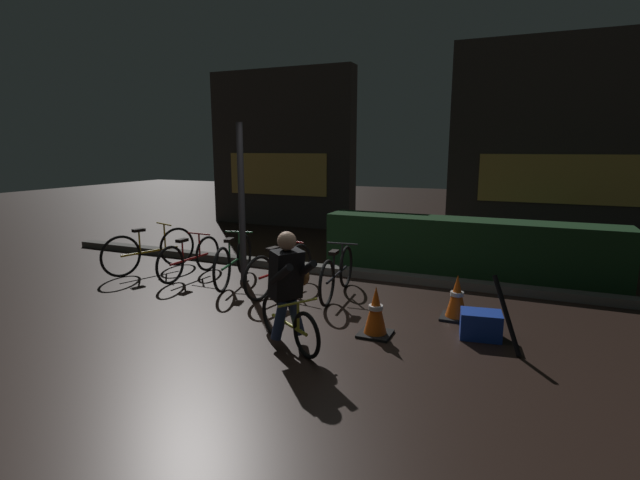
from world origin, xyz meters
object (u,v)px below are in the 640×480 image
object	(u,v)px
parked_bike_leftmost	(150,250)
parked_bike_left_mid	(190,258)
street_post	(242,204)
closed_umbrella	(507,315)
parked_bike_center_right	(280,270)
cyclist	(289,289)
traffic_cone_far	(457,298)
blue_crate	(481,325)
parked_bike_right_mid	(337,273)
parked_bike_center_left	(234,261)
traffic_cone_near	(376,312)

from	to	relation	value
parked_bike_leftmost	parked_bike_left_mid	size ratio (longest dim) A/B	1.10
parked_bike_leftmost	parked_bike_left_mid	xyz separation A→B (m)	(0.87, -0.05, -0.04)
street_post	closed_umbrella	xyz separation A→B (m)	(3.93, -1.15, -0.85)
parked_bike_center_right	parked_bike_left_mid	bearing A→B (deg)	94.86
parked_bike_left_mid	cyclist	world-z (taller)	cyclist
traffic_cone_far	blue_crate	world-z (taller)	traffic_cone_far
parked_bike_center_right	traffic_cone_far	bearing A→B (deg)	-82.84
parked_bike_right_mid	traffic_cone_far	size ratio (longest dim) A/B	2.82
parked_bike_center_right	closed_umbrella	bearing A→B (deg)	-95.94
blue_crate	closed_umbrella	xyz separation A→B (m)	(0.26, -0.25, 0.24)
parked_bike_center_right	blue_crate	world-z (taller)	parked_bike_center_right
street_post	parked_bike_center_right	world-z (taller)	street_post
parked_bike_left_mid	cyclist	xyz separation A→B (m)	(2.74, -1.78, 0.31)
parked_bike_left_mid	traffic_cone_far	size ratio (longest dim) A/B	2.70
parked_bike_center_left	cyclist	bearing A→B (deg)	-147.25
parked_bike_leftmost	parked_bike_left_mid	world-z (taller)	parked_bike_leftmost
parked_bike_right_mid	traffic_cone_far	world-z (taller)	parked_bike_right_mid
parked_bike_center_right	parked_bike_right_mid	xyz separation A→B (m)	(0.83, 0.16, -0.00)
parked_bike_left_mid	traffic_cone_near	world-z (taller)	parked_bike_left_mid
parked_bike_center_left	closed_umbrella	bearing A→B (deg)	-118.10
blue_crate	street_post	bearing A→B (deg)	166.21
traffic_cone_far	parked_bike_center_right	bearing A→B (deg)	177.52
parked_bike_leftmost	parked_bike_center_left	world-z (taller)	parked_bike_leftmost
parked_bike_left_mid	parked_bike_center_right	size ratio (longest dim) A/B	0.96
parked_bike_center_right	closed_umbrella	world-z (taller)	closed_umbrella
street_post	blue_crate	xyz separation A→B (m)	(3.67, -0.90, -1.09)
parked_bike_leftmost	parked_bike_center_right	world-z (taller)	parked_bike_leftmost
parked_bike_center_left	parked_bike_right_mid	xyz separation A→B (m)	(1.74, 0.00, -0.02)
parked_bike_right_mid	cyclist	bearing A→B (deg)	-179.63
street_post	parked_bike_leftmost	distance (m)	2.02
parked_bike_center_right	parked_bike_right_mid	size ratio (longest dim) A/B	1.00
traffic_cone_far	traffic_cone_near	bearing A→B (deg)	-130.11
parked_bike_left_mid	closed_umbrella	world-z (taller)	closed_umbrella
parked_bike_center_left	traffic_cone_far	world-z (taller)	parked_bike_center_left
parked_bike_center_right	parked_bike_center_left	bearing A→B (deg)	89.70
traffic_cone_far	closed_umbrella	xyz separation A→B (m)	(0.60, -0.76, 0.12)
street_post	parked_bike_right_mid	bearing A→B (deg)	-4.12
parked_bike_center_left	parked_bike_right_mid	world-z (taller)	parked_bike_center_left
street_post	traffic_cone_far	xyz separation A→B (m)	(3.33, -0.39, -0.97)
parked_bike_left_mid	traffic_cone_near	distance (m)	3.70
parked_bike_leftmost	parked_bike_center_right	distance (m)	2.63
parked_bike_center_left	parked_bike_center_right	distance (m)	0.92
blue_crate	cyclist	distance (m)	2.18
traffic_cone_near	traffic_cone_far	bearing A→B (deg)	49.89
parked_bike_left_mid	traffic_cone_near	size ratio (longest dim) A/B	2.63
parked_bike_center_left	traffic_cone_far	xyz separation A→B (m)	(3.43, -0.27, -0.08)
street_post	cyclist	world-z (taller)	street_post
street_post	parked_bike_left_mid	distance (m)	1.32
parked_bike_leftmost	closed_umbrella	distance (m)	5.85
street_post	parked_bike_leftmost	xyz separation A→B (m)	(-1.82, -0.08, -0.87)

